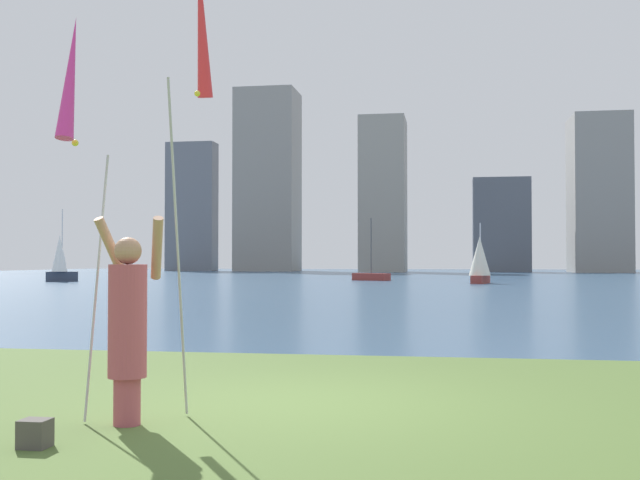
{
  "coord_description": "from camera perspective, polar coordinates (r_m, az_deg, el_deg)",
  "views": [
    {
      "loc": [
        1.48,
        -8.2,
        1.5
      ],
      "look_at": [
        -1.31,
        8.66,
        1.94
      ],
      "focal_mm": 44.27,
      "sensor_mm": 36.0,
      "label": 1
    }
  ],
  "objects": [
    {
      "name": "skyline_tower_2",
      "position": [
        99.44,
        4.6,
        3.25
      ],
      "size": [
        5.63,
        7.25,
        19.26
      ],
      "color": "gray",
      "rests_on": "ground"
    },
    {
      "name": "skyline_tower_0",
      "position": [
        109.21,
        -9.25,
        2.38
      ],
      "size": [
        6.62,
        3.07,
        17.53
      ],
      "color": "slate",
      "rests_on": "ground"
    },
    {
      "name": "kite_flag_right",
      "position": [
        8.42,
        -8.62,
        14.6
      ],
      "size": [
        0.16,
        1.19,
        4.68
      ],
      "color": "#B2B2B7",
      "rests_on": "ground"
    },
    {
      "name": "ground",
      "position": [
        59.2,
        7.95,
        -2.95
      ],
      "size": [
        120.0,
        138.0,
        0.12
      ],
      "color": "#4C662D"
    },
    {
      "name": "sailboat_6",
      "position": [
        57.97,
        3.72,
        -2.63
      ],
      "size": [
        2.92,
        2.2,
        4.59
      ],
      "color": "maroon",
      "rests_on": "ground"
    },
    {
      "name": "skyline_tower_1",
      "position": [
        107.13,
        -3.79,
        4.28
      ],
      "size": [
        7.97,
        7.21,
        24.38
      ],
      "color": "gray",
      "rests_on": "ground"
    },
    {
      "name": "skyline_tower_4",
      "position": [
        101.63,
        19.5,
        3.14
      ],
      "size": [
        6.64,
        7.81,
        18.97
      ],
      "color": "gray",
      "rests_on": "ground"
    },
    {
      "name": "skyline_tower_3",
      "position": [
        101.22,
        12.97,
        1.06
      ],
      "size": [
        7.02,
        3.98,
        11.74
      ],
      "color": "#565B66",
      "rests_on": "ground"
    },
    {
      "name": "bag",
      "position": [
        6.88,
        -19.91,
        -13.02
      ],
      "size": [
        0.23,
        0.21,
        0.23
      ],
      "color": "#4C4742",
      "rests_on": "ground"
    },
    {
      "name": "sailboat_4",
      "position": [
        51.28,
        11.48,
        -1.42
      ],
      "size": [
        1.66,
        2.82,
        3.87
      ],
      "color": "maroon",
      "rests_on": "ground"
    },
    {
      "name": "sailboat_5",
      "position": [
        57.42,
        -18.27,
        -1.29
      ],
      "size": [
        2.15,
        1.57,
        5.03
      ],
      "color": "#333D51",
      "rests_on": "ground"
    },
    {
      "name": "kite_flag_left",
      "position": [
        7.46,
        -17.52,
        10.45
      ],
      "size": [
        0.16,
        0.98,
        3.68
      ],
      "color": "#B2B2B7",
      "rests_on": "ground"
    },
    {
      "name": "person",
      "position": [
        7.45,
        -13.72,
        -5.76
      ],
      "size": [
        0.7,
        0.52,
        1.91
      ],
      "rotation": [
        0.0,
        0.0,
        0.34
      ],
      "color": "#B24C59",
      "rests_on": "ground"
    }
  ]
}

